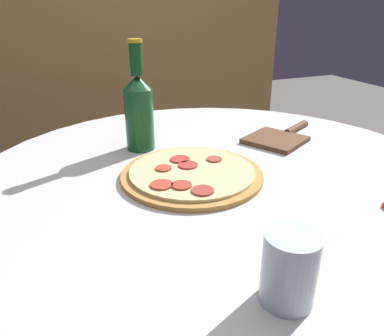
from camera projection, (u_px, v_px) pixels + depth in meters
table at (217, 236)px, 0.86m from camera, size 1.07×1.07×0.73m
fence_panel at (114, 51)px, 1.58m from camera, size 1.60×0.04×1.75m
pizza at (192, 173)px, 0.78m from camera, size 0.29×0.29×0.02m
beer_bottle at (139, 109)px, 0.89m from camera, size 0.07×0.07×0.26m
pizza_paddle at (280, 137)px, 0.99m from camera, size 0.26×0.18×0.02m
drinking_glass at (289, 269)px, 0.44m from camera, size 0.07×0.07×0.09m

